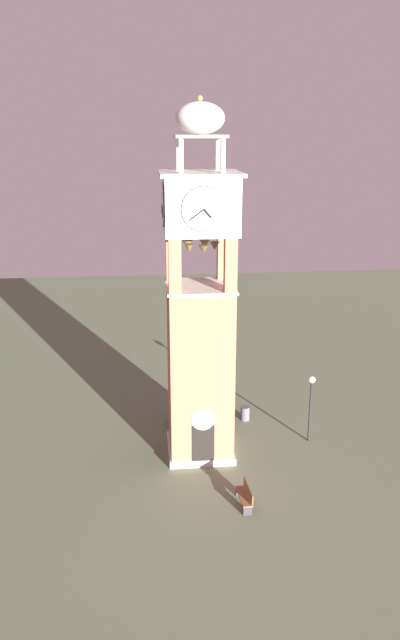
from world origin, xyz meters
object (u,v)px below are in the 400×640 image
(park_bench, at_px, (245,496))
(clock_tower, at_px, (200,318))
(lamp_post, at_px, (311,396))
(trash_bin, at_px, (245,413))

(park_bench, bearing_deg, clock_tower, 107.34)
(lamp_post, bearing_deg, park_bench, -128.78)
(lamp_post, relative_size, trash_bin, 4.63)
(clock_tower, distance_m, trash_bin, 8.07)
(clock_tower, bearing_deg, trash_bin, 48.08)
(clock_tower, height_order, lamp_post, clock_tower)
(clock_tower, distance_m, park_bench, 8.46)
(clock_tower, height_order, park_bench, clock_tower)
(clock_tower, distance_m, lamp_post, 7.48)
(park_bench, bearing_deg, lamp_post, 51.22)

